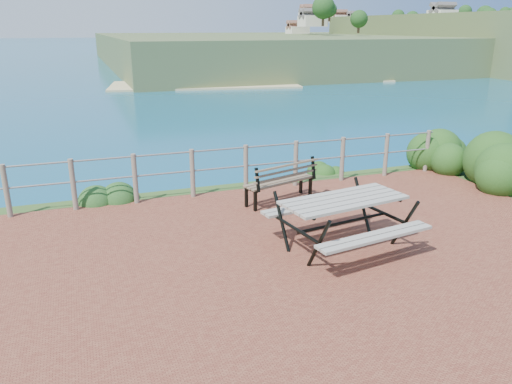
# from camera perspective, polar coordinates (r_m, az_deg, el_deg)

# --- Properties ---
(ground) EXTENTS (10.00, 7.00, 0.12)m
(ground) POSITION_cam_1_polar(r_m,az_deg,el_deg) (7.82, 6.73, -7.23)
(ground) COLOR brown
(ground) RESTS_ON ground
(ocean) EXTENTS (1200.00, 1200.00, 0.00)m
(ocean) POSITION_cam_1_polar(r_m,az_deg,el_deg) (206.34, -19.52, 16.44)
(ocean) COLOR #157B83
(ocean) RESTS_ON ground
(safety_railing) EXTENTS (9.40, 0.10, 1.00)m
(safety_railing) POSITION_cam_1_polar(r_m,az_deg,el_deg) (10.53, -1.16, 3.02)
(safety_railing) COLOR #6B5B4C
(safety_railing) RESTS_ON ground
(distant_bay) EXTENTS (290.00, 232.36, 24.00)m
(distant_bay) POSITION_cam_1_polar(r_m,az_deg,el_deg) (273.37, 21.46, 16.14)
(distant_bay) COLOR #3F592C
(distant_bay) RESTS_ON ground
(picnic_table) EXTENTS (2.06, 1.68, 0.83)m
(picnic_table) POSITION_cam_1_polar(r_m,az_deg,el_deg) (7.91, 9.91, -2.91)
(picnic_table) COLOR gray
(picnic_table) RESTS_ON ground
(park_bench) EXTENTS (1.58, 0.83, 0.87)m
(park_bench) POSITION_cam_1_polar(r_m,az_deg,el_deg) (9.87, 2.71, 1.94)
(park_bench) COLOR brown
(park_bench) RESTS_ON ground
(shrub_right_front) EXTENTS (1.35, 1.35, 1.92)m
(shrub_right_front) POSITION_cam_1_polar(r_m,az_deg,el_deg) (12.10, 25.07, 0.47)
(shrub_right_front) COLOR #1E4515
(shrub_right_front) RESTS_ON ground
(shrub_right_edge) EXTENTS (1.22, 1.22, 1.73)m
(shrub_right_edge) POSITION_cam_1_polar(r_m,az_deg,el_deg) (13.26, 20.46, 2.51)
(shrub_right_edge) COLOR #1E4515
(shrub_right_edge) RESTS_ON ground
(shrub_lip_west) EXTENTS (0.77, 0.77, 0.51)m
(shrub_lip_west) POSITION_cam_1_polar(r_m,az_deg,el_deg) (10.59, -16.57, -0.93)
(shrub_lip_west) COLOR #1B4A1B
(shrub_lip_west) RESTS_ON ground
(shrub_lip_east) EXTENTS (0.66, 0.66, 0.36)m
(shrub_lip_east) POSITION_cam_1_polar(r_m,az_deg,el_deg) (12.34, 8.35, 2.37)
(shrub_lip_east) COLOR #1E4515
(shrub_lip_east) RESTS_ON ground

